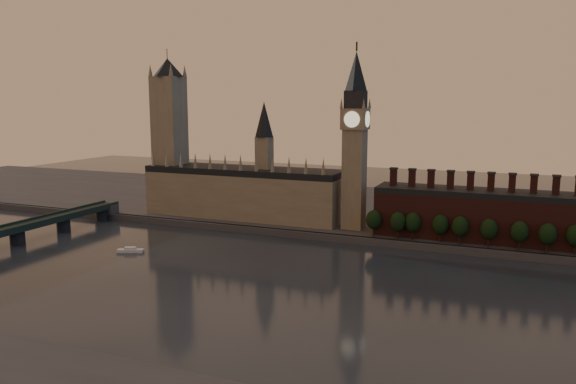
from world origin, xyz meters
name	(u,v)px	position (x,y,z in m)	size (l,w,h in m)	color
ground	(258,289)	(0.00, 0.00, 0.00)	(900.00, 900.00, 0.00)	black
north_bank	(366,210)	(0.00, 178.04, 2.00)	(900.00, 182.00, 4.00)	#434348
palace_of_westminster	(244,190)	(-64.41, 114.91, 21.63)	(130.00, 30.30, 74.00)	gray
victoria_tower	(170,130)	(-120.00, 115.00, 59.09)	(24.00, 24.00, 108.00)	gray
big_ben	(355,139)	(10.00, 110.00, 56.83)	(15.00, 15.00, 107.00)	gray
chimney_block	(479,214)	(80.00, 110.00, 17.82)	(110.00, 25.00, 37.00)	#4A201C
embankment_tree_0	(374,220)	(26.09, 93.83, 13.47)	(8.60, 8.60, 14.88)	black
embankment_tree_1	(398,222)	(39.54, 93.64, 13.47)	(8.60, 8.60, 14.88)	black
embankment_tree_2	(413,222)	(47.31, 94.96, 13.47)	(8.60, 8.60, 14.88)	black
embankment_tree_3	(441,225)	(61.83, 95.38, 13.47)	(8.60, 8.60, 14.88)	black
embankment_tree_4	(460,227)	(71.92, 94.40, 13.47)	(8.60, 8.60, 14.88)	black
embankment_tree_5	(489,229)	(86.16, 93.79, 13.47)	(8.60, 8.60, 14.88)	black
embankment_tree_6	(519,232)	(100.65, 93.54, 13.47)	(8.60, 8.60, 14.88)	black
embankment_tree_7	(548,234)	(113.47, 93.51, 13.47)	(8.60, 8.60, 14.88)	black
embankment_tree_8	(575,236)	(125.90, 94.89, 13.47)	(8.60, 8.60, 14.88)	black
river_boat	(130,250)	(-87.06, 27.45, 1.04)	(14.11, 8.51, 2.72)	silver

